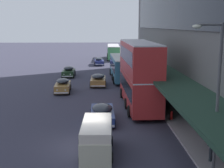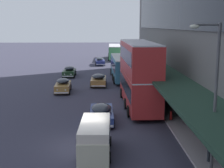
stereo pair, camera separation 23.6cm
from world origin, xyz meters
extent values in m
plane|color=#353446|center=(0.00, 0.00, 0.00)|extent=(240.00, 240.00, 0.00)
cube|color=#1E382B|center=(6.40, 0.00, 3.29)|extent=(3.20, 72.00, 0.24)
cube|color=#B82A2C|center=(4.40, 9.71, 1.73)|extent=(2.80, 11.00, 2.76)
cube|color=black|center=(4.40, 9.71, 2.06)|extent=(2.82, 10.13, 1.22)
cube|color=silver|center=(4.40, 9.71, 3.16)|extent=(2.70, 11.00, 0.12)
cube|color=#B82A2C|center=(4.40, 9.71, 4.60)|extent=(2.80, 11.00, 2.76)
cube|color=black|center=(4.40, 9.71, 4.93)|extent=(2.82, 10.13, 1.22)
cube|color=silver|center=(4.40, 9.71, 6.03)|extent=(2.70, 11.00, 0.12)
cube|color=black|center=(4.27, 15.22, 5.73)|extent=(1.27, 0.09, 0.36)
cylinder|color=black|center=(3.04, 13.40, 0.50)|extent=(0.27, 1.01, 1.00)
cylinder|color=black|center=(5.58, 13.46, 0.50)|extent=(0.27, 1.01, 1.00)
cylinder|color=black|center=(3.20, 6.28, 0.50)|extent=(0.27, 1.01, 1.00)
cylinder|color=black|center=(5.75, 6.34, 0.50)|extent=(0.27, 1.01, 1.00)
cylinder|color=black|center=(3.14, 8.86, 0.50)|extent=(0.27, 1.01, 1.00)
cylinder|color=black|center=(5.69, 8.92, 0.50)|extent=(0.27, 1.01, 1.00)
cube|color=teal|center=(3.76, 24.76, 1.73)|extent=(2.81, 11.21, 2.77)
cube|color=black|center=(3.76, 24.76, 2.07)|extent=(2.83, 10.32, 1.22)
cube|color=silver|center=(3.76, 24.76, 3.17)|extent=(2.71, 11.21, 0.12)
cube|color=black|center=(3.61, 30.37, 2.87)|extent=(1.26, 0.09, 0.36)
cylinder|color=black|center=(2.40, 28.52, 0.50)|extent=(0.28, 1.01, 1.00)
cylinder|color=black|center=(4.92, 28.58, 0.50)|extent=(0.28, 1.01, 1.00)
cylinder|color=black|center=(2.59, 21.27, 0.50)|extent=(0.28, 1.01, 1.00)
cylinder|color=black|center=(5.11, 21.34, 0.50)|extent=(0.28, 1.01, 1.00)
cylinder|color=black|center=(2.52, 23.89, 0.50)|extent=(0.28, 1.01, 1.00)
cylinder|color=black|center=(5.04, 23.96, 0.50)|extent=(0.28, 1.01, 1.00)
cube|color=#499D59|center=(3.81, 51.53, 1.69)|extent=(2.87, 11.34, 2.68)
cube|color=black|center=(3.81, 51.53, 2.01)|extent=(2.89, 10.44, 1.18)
cube|color=silver|center=(3.81, 51.53, 3.08)|extent=(2.77, 11.34, 0.12)
cube|color=black|center=(3.94, 57.21, 2.78)|extent=(1.30, 0.09, 0.36)
cylinder|color=black|center=(2.60, 55.40, 0.50)|extent=(0.27, 1.01, 1.00)
cylinder|color=black|center=(5.20, 55.34, 0.50)|extent=(0.27, 1.01, 1.00)
cylinder|color=black|center=(2.42, 48.07, 0.50)|extent=(0.27, 1.01, 1.00)
cylinder|color=black|center=(5.02, 48.00, 0.50)|extent=(0.27, 1.01, 1.00)
cylinder|color=black|center=(2.49, 50.72, 0.50)|extent=(0.27, 1.01, 1.00)
cylinder|color=black|center=(5.09, 50.65, 0.50)|extent=(0.27, 1.01, 1.00)
cube|color=#9F723B|center=(0.53, 20.25, 0.59)|extent=(1.91, 4.37, 0.75)
ellipsoid|color=#1E232D|center=(0.52, 20.03, 1.23)|extent=(1.66, 2.41, 0.59)
cube|color=silver|center=(0.57, 22.47, 0.37)|extent=(1.75, 0.15, 0.14)
cube|color=silver|center=(0.49, 18.03, 0.37)|extent=(1.75, 0.15, 0.14)
sphere|color=silver|center=(0.06, 22.45, 0.64)|extent=(0.18, 0.18, 0.18)
sphere|color=silver|center=(1.07, 22.43, 0.64)|extent=(0.18, 0.18, 0.18)
cylinder|color=black|center=(-0.37, 21.61, 0.32)|extent=(0.15, 0.64, 0.64)
cylinder|color=black|center=(1.47, 21.58, 0.32)|extent=(0.15, 0.64, 0.64)
cylinder|color=black|center=(-0.41, 18.92, 0.32)|extent=(0.15, 0.64, 0.64)
cylinder|color=black|center=(1.42, 18.89, 0.32)|extent=(0.15, 0.64, 0.64)
cube|color=olive|center=(-3.52, 16.40, 0.62)|extent=(1.77, 4.09, 0.80)
ellipsoid|color=#1E232D|center=(-3.52, 16.60, 1.27)|extent=(1.51, 2.27, 0.55)
cube|color=silver|center=(-3.44, 14.33, 0.37)|extent=(1.55, 0.18, 0.14)
cube|color=silver|center=(-3.59, 18.46, 0.37)|extent=(1.55, 0.18, 0.14)
sphere|color=silver|center=(-3.00, 14.38, 0.67)|extent=(0.18, 0.18, 0.18)
sphere|color=silver|center=(-3.89, 14.35, 0.67)|extent=(0.18, 0.18, 0.18)
cylinder|color=black|center=(-2.66, 15.18, 0.32)|extent=(0.16, 0.64, 0.64)
cylinder|color=black|center=(-4.28, 15.12, 0.32)|extent=(0.16, 0.64, 0.64)
cylinder|color=black|center=(-2.75, 17.68, 0.32)|extent=(0.16, 0.64, 0.64)
cylinder|color=black|center=(-4.37, 17.62, 0.32)|extent=(0.16, 0.64, 0.64)
cube|color=navy|center=(0.58, 41.15, 0.60)|extent=(1.87, 4.59, 0.76)
ellipsoid|color=#1E232D|center=(0.59, 40.93, 1.22)|extent=(1.58, 2.55, 0.52)
cube|color=silver|center=(0.48, 43.46, 0.37)|extent=(1.60, 0.19, 0.14)
cube|color=silver|center=(0.68, 38.84, 0.37)|extent=(1.60, 0.19, 0.14)
sphere|color=silver|center=(0.02, 43.41, 0.65)|extent=(0.18, 0.18, 0.18)
sphere|color=silver|center=(0.95, 43.45, 0.65)|extent=(0.18, 0.18, 0.18)
cylinder|color=black|center=(-0.31, 42.52, 0.32)|extent=(0.17, 0.65, 0.64)
cylinder|color=black|center=(1.36, 42.59, 0.32)|extent=(0.17, 0.65, 0.64)
cylinder|color=black|center=(-0.20, 39.71, 0.32)|extent=(0.17, 0.65, 0.64)
cylinder|color=black|center=(1.48, 39.79, 0.32)|extent=(0.17, 0.65, 0.64)
cube|color=#1C361D|center=(-3.92, 27.45, 0.60)|extent=(1.69, 4.04, 0.77)
ellipsoid|color=#1E232D|center=(-3.92, 27.65, 1.24)|extent=(1.48, 2.22, 0.57)
cube|color=silver|center=(-3.93, 25.38, 0.37)|extent=(1.59, 0.13, 0.14)
cube|color=silver|center=(-3.91, 29.51, 0.37)|extent=(1.59, 0.13, 0.14)
sphere|color=silver|center=(-3.47, 25.41, 0.65)|extent=(0.18, 0.18, 0.18)
sphere|color=silver|center=(-4.39, 25.41, 0.65)|extent=(0.18, 0.18, 0.18)
cylinder|color=black|center=(-3.09, 26.19, 0.32)|extent=(0.14, 0.64, 0.64)
cylinder|color=black|center=(-4.77, 26.20, 0.32)|extent=(0.14, 0.64, 0.64)
cylinder|color=black|center=(-3.08, 28.69, 0.32)|extent=(0.14, 0.64, 0.64)
cylinder|color=black|center=(-4.76, 28.70, 0.32)|extent=(0.14, 0.64, 0.64)
cube|color=navy|center=(0.93, 5.12, 0.57)|extent=(1.83, 4.52, 0.70)
ellipsoid|color=#1E232D|center=(0.93, 4.89, 1.18)|extent=(1.60, 2.49, 0.56)
cube|color=silver|center=(0.92, 7.42, 0.37)|extent=(1.72, 0.13, 0.14)
cube|color=silver|center=(0.94, 2.81, 0.37)|extent=(1.72, 0.13, 0.14)
sphere|color=silver|center=(0.42, 7.39, 0.62)|extent=(0.18, 0.18, 0.18)
sphere|color=silver|center=(1.42, 7.40, 0.62)|extent=(0.18, 0.18, 0.18)
cylinder|color=black|center=(0.02, 6.51, 0.32)|extent=(0.14, 0.64, 0.64)
cylinder|color=black|center=(1.83, 6.52, 0.32)|extent=(0.14, 0.64, 0.64)
cylinder|color=black|center=(0.03, 3.72, 0.32)|extent=(0.14, 0.64, 0.64)
cylinder|color=black|center=(1.84, 3.72, 0.32)|extent=(0.14, 0.64, 0.64)
cube|color=beige|center=(0.56, -1.25, 0.76)|extent=(1.91, 4.36, 1.29)
cube|color=silver|center=(0.56, -1.25, 1.55)|extent=(1.87, 4.27, 0.83)
cube|color=black|center=(0.56, -1.25, 1.45)|extent=(1.93, 3.93, 0.41)
ellipsoid|color=beige|center=(0.64, 0.84, 0.90)|extent=(1.63, 0.66, 1.11)
cylinder|color=black|center=(-0.27, 0.02, 0.32)|extent=(0.18, 0.65, 0.64)
cylinder|color=black|center=(1.48, -0.04, 0.32)|extent=(0.18, 0.65, 0.64)
cylinder|color=black|center=(-0.36, -2.47, 0.32)|extent=(0.18, 0.65, 0.64)
cylinder|color=black|center=(1.39, -2.53, 0.32)|extent=(0.18, 0.65, 0.64)
cylinder|color=#272E36|center=(7.01, -2.75, 0.57)|extent=(0.16, 0.16, 0.85)
cylinder|color=#272E36|center=(6.86, -2.82, 0.57)|extent=(0.16, 0.16, 0.85)
cube|color=#272E36|center=(6.94, -2.78, 1.35)|extent=(0.46, 0.38, 0.70)
cylinder|color=#272E36|center=(7.17, -2.68, 1.39)|extent=(0.10, 0.10, 0.63)
cylinder|color=#272E36|center=(6.70, -2.89, 1.39)|extent=(0.10, 0.10, 0.63)
sphere|color=tan|center=(6.94, -2.78, 1.81)|extent=(0.22, 0.22, 0.22)
cylinder|color=black|center=(6.94, -2.78, 1.89)|extent=(0.33, 0.33, 0.02)
cylinder|color=black|center=(6.94, -2.78, 1.95)|extent=(0.21, 0.21, 0.12)
cylinder|color=#4C4C51|center=(6.52, -4.22, 3.93)|extent=(0.16, 0.16, 7.56)
cylinder|color=#4C4C51|center=(5.92, -4.22, 7.61)|extent=(1.20, 0.10, 0.10)
ellipsoid|color=silver|center=(5.32, -4.22, 7.53)|extent=(0.44, 0.28, 0.20)
cylinder|color=red|center=(6.48, 5.00, 0.43)|extent=(0.20, 0.20, 0.55)
sphere|color=red|center=(6.48, 5.00, 0.76)|extent=(0.18, 0.18, 0.18)
cylinder|color=red|center=(6.48, 5.15, 0.45)|extent=(0.08, 0.10, 0.08)
cylinder|color=red|center=(6.48, 4.85, 0.45)|extent=(0.08, 0.10, 0.08)
camera|label=1|loc=(0.78, -18.84, 7.60)|focal=50.00mm
camera|label=2|loc=(1.01, -18.85, 7.60)|focal=50.00mm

